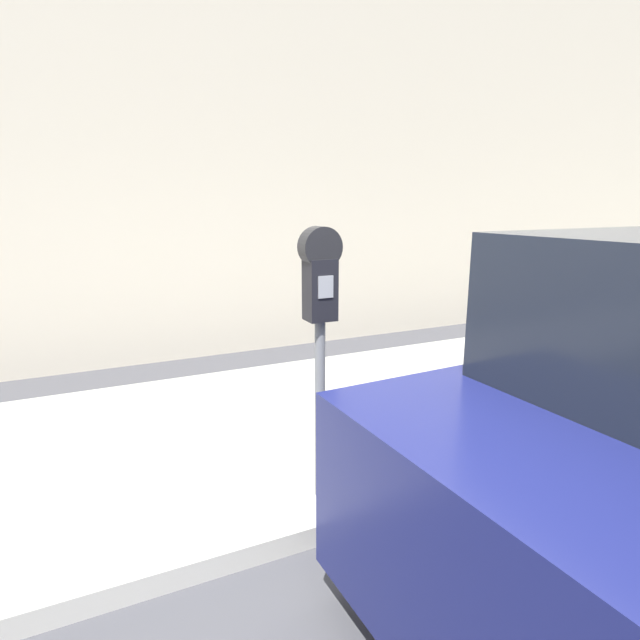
% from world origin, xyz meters
% --- Properties ---
extents(ground_plane, '(60.00, 60.00, 0.00)m').
position_xyz_m(ground_plane, '(0.00, 0.00, 0.00)').
color(ground_plane, '#47474C').
extents(sidewalk, '(24.00, 2.80, 0.13)m').
position_xyz_m(sidewalk, '(0.00, 2.20, 0.06)').
color(sidewalk, '#ADAAA3').
rests_on(sidewalk, ground_plane).
extents(building_facade, '(24.00, 0.30, 6.01)m').
position_xyz_m(building_facade, '(0.00, 4.78, 3.01)').
color(building_facade, beige).
rests_on(building_facade, ground_plane).
extents(parking_meter, '(0.23, 0.15, 1.62)m').
position_xyz_m(parking_meter, '(-0.53, 1.09, 1.30)').
color(parking_meter, slate).
rests_on(parking_meter, sidewalk).
extents(fire_hydrant, '(0.22, 0.22, 0.87)m').
position_xyz_m(fire_hydrant, '(2.32, 1.42, 0.56)').
color(fire_hydrant, gold).
rests_on(fire_hydrant, sidewalk).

